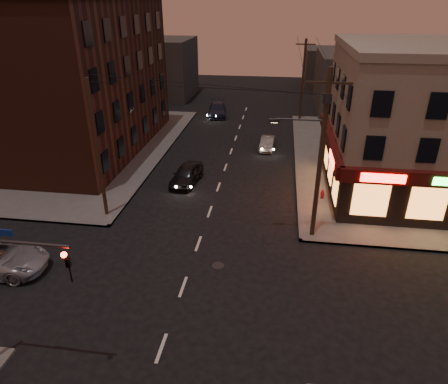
% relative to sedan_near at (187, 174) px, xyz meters
% --- Properties ---
extents(ground, '(120.00, 120.00, 0.00)m').
position_rel_sedan_near_xyz_m(ground, '(2.61, -12.42, -0.74)').
color(ground, black).
rests_on(ground, ground).
extents(sidewalk_ne, '(24.00, 28.00, 0.15)m').
position_rel_sedan_near_xyz_m(sidewalk_ne, '(20.61, 6.58, -0.67)').
color(sidewalk_ne, '#514F4C').
rests_on(sidewalk_ne, ground).
extents(sidewalk_nw, '(24.00, 28.00, 0.15)m').
position_rel_sedan_near_xyz_m(sidewalk_nw, '(-15.39, 6.58, -0.67)').
color(sidewalk_nw, '#514F4C').
rests_on(sidewalk_nw, ground).
extents(pizza_building, '(15.85, 12.85, 10.50)m').
position_rel_sedan_near_xyz_m(pizza_building, '(18.54, 1.01, 4.60)').
color(pizza_building, gray).
rests_on(pizza_building, sidewalk_ne).
extents(brick_apartment, '(12.00, 20.00, 13.00)m').
position_rel_sedan_near_xyz_m(brick_apartment, '(-11.89, 6.58, 5.91)').
color(brick_apartment, '#442115').
rests_on(brick_apartment, sidewalk_nw).
extents(bg_building_ne_a, '(10.00, 12.00, 7.00)m').
position_rel_sedan_near_xyz_m(bg_building_ne_a, '(16.61, 25.58, 2.76)').
color(bg_building_ne_a, '#3F3D3A').
rests_on(bg_building_ne_a, ground).
extents(bg_building_nw, '(9.00, 10.00, 8.00)m').
position_rel_sedan_near_xyz_m(bg_building_nw, '(-10.39, 29.58, 3.26)').
color(bg_building_nw, '#3F3D3A').
rests_on(bg_building_nw, ground).
extents(bg_building_ne_b, '(8.00, 8.00, 6.00)m').
position_rel_sedan_near_xyz_m(bg_building_ne_b, '(14.61, 39.58, 2.26)').
color(bg_building_ne_b, '#3F3D3A').
rests_on(bg_building_ne_b, ground).
extents(utility_pole_main, '(4.20, 0.44, 10.00)m').
position_rel_sedan_near_xyz_m(utility_pole_main, '(9.30, -6.62, 5.02)').
color(utility_pole_main, '#382619').
rests_on(utility_pole_main, sidewalk_ne).
extents(utility_pole_far, '(0.26, 0.26, 9.00)m').
position_rel_sedan_near_xyz_m(utility_pole_far, '(9.41, 19.58, 3.91)').
color(utility_pole_far, '#382619').
rests_on(utility_pole_far, sidewalk_ne).
extents(utility_pole_west, '(0.24, 0.24, 9.00)m').
position_rel_sedan_near_xyz_m(utility_pole_west, '(-4.19, -5.92, 3.91)').
color(utility_pole_west, '#382619').
rests_on(utility_pole_west, sidewalk_nw).
extents(sedan_near, '(2.25, 4.53, 1.49)m').
position_rel_sedan_near_xyz_m(sedan_near, '(0.00, 0.00, 0.00)').
color(sedan_near, black).
rests_on(sedan_near, ground).
extents(sedan_mid, '(1.48, 3.66, 1.18)m').
position_rel_sedan_near_xyz_m(sedan_mid, '(6.00, 8.67, -0.15)').
color(sedan_mid, '#625E5B').
rests_on(sedan_mid, ground).
extents(sedan_far, '(2.76, 5.39, 1.50)m').
position_rel_sedan_near_xyz_m(sedan_far, '(-0.63, 19.98, 0.01)').
color(sedan_far, '#1D223A').
rests_on(sedan_far, ground).
extents(fire_hydrant, '(0.31, 0.31, 0.68)m').
position_rel_sedan_near_xyz_m(fire_hydrant, '(10.41, -1.56, -0.22)').
color(fire_hydrant, maroon).
rests_on(fire_hydrant, sidewalk_ne).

